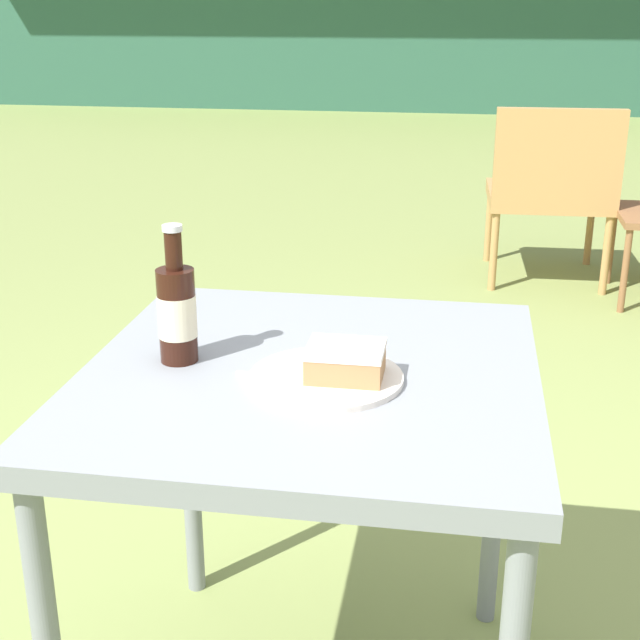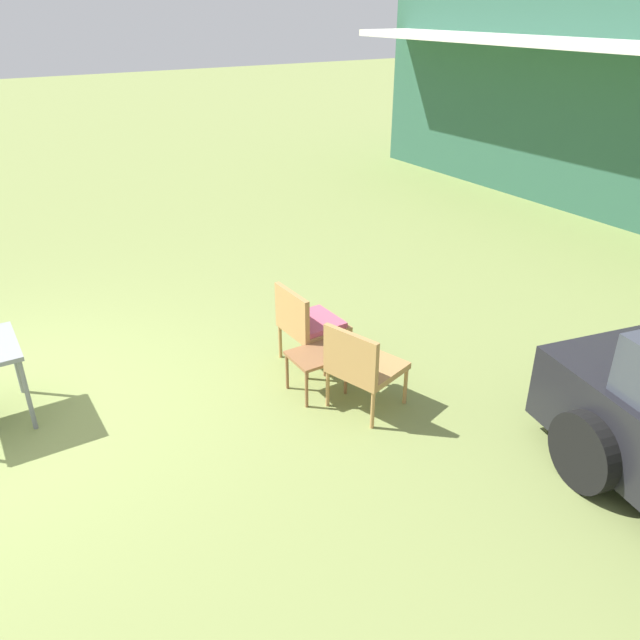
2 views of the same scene
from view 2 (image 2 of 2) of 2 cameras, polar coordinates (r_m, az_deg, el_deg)
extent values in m
cube|color=silver|center=(10.63, 25.55, 21.66)|extent=(11.16, 1.20, 0.12)
cylinder|color=black|center=(5.17, 23.20, -10.95)|extent=(0.65, 0.32, 0.63)
cylinder|color=#B2844C|center=(6.32, 2.60, -2.61)|extent=(0.04, 0.04, 0.37)
cylinder|color=#B2844C|center=(6.69, 0.05, -0.82)|extent=(0.04, 0.04, 0.37)
cylinder|color=#B2844C|center=(6.08, -1.23, -3.91)|extent=(0.04, 0.04, 0.37)
cylinder|color=#B2844C|center=(6.46, -3.65, -1.96)|extent=(0.04, 0.04, 0.37)
cube|color=#B2844C|center=(6.28, -0.57, -0.57)|extent=(0.58, 0.57, 0.06)
cube|color=#B2844C|center=(6.05, -2.59, 0.80)|extent=(0.57, 0.07, 0.41)
cube|color=#CC5670|center=(6.25, -0.57, -0.12)|extent=(0.52, 0.49, 0.05)
cylinder|color=#B2844C|center=(5.78, 7.82, -5.99)|extent=(0.04, 0.04, 0.37)
cylinder|color=#B2844C|center=(6.02, 3.80, -4.30)|extent=(0.04, 0.04, 0.37)
cylinder|color=#B2844C|center=(5.43, 4.84, -8.20)|extent=(0.04, 0.04, 0.37)
cylinder|color=#B2844C|center=(5.69, 0.70, -6.29)|extent=(0.04, 0.04, 0.37)
cube|color=#B2844C|center=(5.61, 4.36, -4.30)|extent=(0.70, 0.70, 0.06)
cube|color=#B2844C|center=(5.31, 2.80, -3.20)|extent=(0.55, 0.21, 0.41)
cube|color=brown|center=(5.79, -0.35, -3.25)|extent=(0.41, 0.48, 0.03)
cylinder|color=brown|center=(5.94, -3.02, -4.72)|extent=(0.03, 0.03, 0.37)
cylinder|color=brown|center=(5.67, -1.23, -6.37)|extent=(0.03, 0.03, 0.37)
cylinder|color=brown|center=(6.12, 0.46, -3.63)|extent=(0.03, 0.03, 0.37)
cylinder|color=brown|center=(5.86, 2.36, -5.16)|extent=(0.03, 0.03, 0.37)
cylinder|color=gray|center=(6.45, -26.08, -3.36)|extent=(0.04, 0.04, 0.69)
cylinder|color=gray|center=(5.87, -25.16, -6.23)|extent=(0.04, 0.04, 0.69)
camera|label=1|loc=(5.72, -43.86, -1.44)|focal=50.00mm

